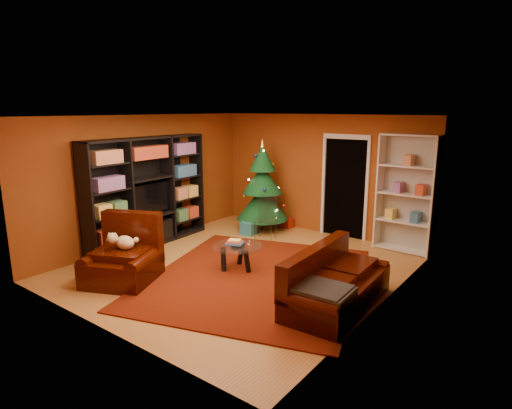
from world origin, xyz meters
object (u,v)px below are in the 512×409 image
Objects in this scene: rug at (256,277)px; gift_box_teal at (249,228)px; sofa at (338,278)px; christmas_tree at (262,186)px; armchair at (122,256)px; acrylic_chair at (265,220)px; gift_box_red at (287,223)px; media_unit at (148,192)px; dog at (125,243)px; coffee_table at (237,257)px; white_bookshelf at (406,194)px.

rug is 2.45m from gift_box_teal.
christmas_tree is at bearing 48.98° from sofa.
armchair is at bearing -138.61° from rug.
gift_box_teal is 0.35× the size of acrylic_chair.
acrylic_chair is at bearing -83.01° from gift_box_red.
rug is at bearing -49.11° from gift_box_teal.
dog is at bearing -53.62° from media_unit.
acrylic_chair is at bearing 42.48° from media_unit.
coffee_table is 1.83m from acrylic_chair.
sofa is at bearing -5.89° from coffee_table.
media_unit reaches higher than dog.
rug is 1.83× the size of christmas_tree.
white_bookshelf is at bearing -1.05° from sofa.
media_unit is at bearing -119.28° from gift_box_red.
rug is 17.41× the size of gift_box_red.
white_bookshelf is 5.80× the size of dog.
gift_box_teal reaches higher than gift_box_red.
rug is at bearing -8.58° from coffee_table.
gift_box_red is (0.38, 0.98, -0.04)m from gift_box_teal.
white_bookshelf is at bearing 29.34° from dog.
media_unit is 2.57× the size of armchair.
gift_box_teal is 0.73× the size of dog.
armchair is (-1.61, -1.42, 0.42)m from rug.
gift_box_red is at bearing 113.42° from rug.
armchair is 1.90m from coffee_table.
gift_box_red is 0.25× the size of coffee_table.
christmas_tree is 1.09m from gift_box_red.
sofa reaches higher than coffee_table.
white_bookshelf is 2.85m from acrylic_chair.
dog reaches higher than gift_box_red.
white_bookshelf is (4.22, 2.73, 0.04)m from media_unit.
christmas_tree is 2.69m from coffee_table.
white_bookshelf is 5.28m from armchair.
media_unit is 12.97× the size of gift_box_red.
gift_box_red reaches higher than rug.
sofa reaches higher than dog.
rug is 3.46× the size of armchair.
media_unit reaches higher than rug.
white_bookshelf is at bearing 2.90° from acrylic_chair.
armchair is (-0.39, -4.26, 0.32)m from gift_box_red.
white_bookshelf is at bearing 55.03° from coffee_table.
coffee_table is at bearing -63.52° from christmas_tree.
white_bookshelf is at bearing 62.65° from rug.
media_unit reaches higher than coffee_table.
white_bookshelf is at bearing 17.47° from gift_box_teal.
acrylic_chair is (-1.10, 1.78, 0.41)m from rug.
white_bookshelf reaches higher than dog.
white_bookshelf is 1.20× the size of sofa.
armchair reaches higher than gift_box_red.
media_unit is 5.03m from white_bookshelf.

